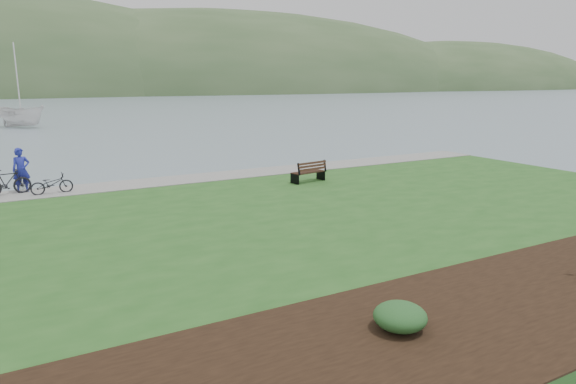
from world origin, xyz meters
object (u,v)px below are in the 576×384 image
object	(u,v)px
park_bench	(310,171)
sailboat	(23,128)
person	(21,166)
bicycle_a	(52,184)

from	to	relation	value
park_bench	sailboat	size ratio (longest dim) A/B	0.06
sailboat	person	bearing A→B (deg)	-131.78
park_bench	bicycle_a	size ratio (longest dim) A/B	1.04
bicycle_a	sailboat	distance (m)	38.99
person	bicycle_a	world-z (taller)	person
person	park_bench	bearing A→B (deg)	-25.40
bicycle_a	sailboat	size ratio (longest dim) A/B	0.06
person	sailboat	distance (m)	38.08
person	sailboat	xyz separation A→B (m)	(1.53, 38.02, -1.50)
person	bicycle_a	xyz separation A→B (m)	(1.03, -0.95, -0.67)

